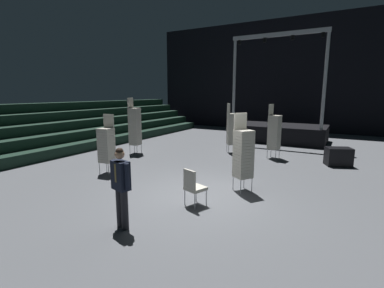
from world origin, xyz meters
name	(u,v)px	position (x,y,z in m)	size (l,w,h in m)	color
ground_plane	(197,196)	(0.00, 0.00, -0.05)	(22.00, 30.00, 0.10)	#515459
arena_end_wall	(296,75)	(0.00, 15.00, 4.00)	(22.00, 0.30, 8.00)	black
bleacher_bank_left	(32,129)	(-9.12, 1.00, 1.12)	(3.75, 24.00, 2.25)	black
stage_riser	(278,131)	(0.00, 10.02, 0.60)	(5.20, 2.92, 5.83)	black
man_with_tie	(121,184)	(-0.43, -2.48, 0.96)	(0.57, 0.33, 1.70)	black
chair_stack_front_left	(135,126)	(-5.03, 3.33, 1.28)	(0.50, 0.50, 2.56)	#B2B5BA
chair_stack_front_right	(274,132)	(0.80, 5.46, 1.15)	(0.51, 0.51, 2.31)	#B2B5BA
chair_stack_mid_left	(243,153)	(1.00, 0.89, 1.11)	(0.61, 0.61, 2.22)	#B2B5BA
chair_stack_mid_right	(232,128)	(-1.16, 5.60, 1.15)	(0.61, 0.61, 2.31)	#B2B5BA
chair_stack_rear_left	(106,144)	(-3.72, 0.31, 1.03)	(0.50, 0.50, 2.05)	#B2B5BA
equipment_road_case	(338,157)	(3.30, 5.40, 0.35)	(0.90, 0.60, 0.70)	black
loose_chair_near_man	(193,185)	(0.31, -0.77, 0.53)	(0.56, 0.56, 0.95)	#B2B5BA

